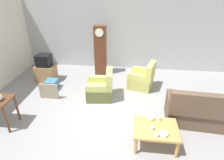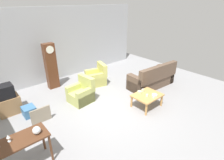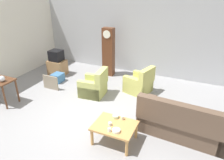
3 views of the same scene
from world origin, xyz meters
TOP-DOWN VIEW (x-y plane):
  - ground_plane at (0.00, 0.00)m, footprint 10.40×10.40m
  - garage_door_wall at (0.00, 3.60)m, footprint 8.40×0.16m
  - couch_floral at (2.29, 0.08)m, footprint 2.16×1.03m
  - armchair_olive_near at (-0.64, 1.05)m, footprint 0.86×0.84m
  - armchair_olive_far at (0.66, 1.87)m, footprint 0.97×0.95m
  - coffee_table_wood at (0.88, -0.76)m, footprint 0.96×0.76m
  - grandfather_clock at (-0.94, 2.81)m, footprint 0.44×0.30m
  - tv_stand_cabinet at (-2.84, 1.99)m, footprint 0.68×0.52m
  - tv_crt at (-2.84, 1.99)m, footprint 0.48×0.44m
  - framed_picture_leaning at (-2.25, 0.81)m, footprint 0.60×0.05m
  - storage_box_blue at (-2.41, 1.41)m, footprint 0.37×0.42m
  - glass_dome_cloche at (-2.78, -0.61)m, footprint 0.18×0.18m
  - cup_white_porcelain at (0.87, -1.03)m, footprint 0.07×0.07m
  - cup_blue_rimmed at (0.79, -0.81)m, footprint 0.08×0.08m
  - cup_cream_tall at (0.97, -0.49)m, footprint 0.08×0.08m
  - bowl_white_stacked at (1.01, -0.97)m, footprint 0.18×0.18m
  - bowl_shallow_green at (0.79, -0.49)m, footprint 0.16×0.16m

SIDE VIEW (x-z plane):
  - ground_plane at x=0.00m, z-range 0.00..0.00m
  - storage_box_blue at x=-2.41m, z-range 0.00..0.32m
  - framed_picture_leaning at x=-2.25m, z-range 0.00..0.50m
  - tv_stand_cabinet at x=-2.84m, z-range 0.00..0.60m
  - armchair_olive_near at x=-0.64m, z-range -0.15..0.77m
  - armchair_olive_far at x=0.66m, z-range -0.15..0.77m
  - couch_floral at x=2.29m, z-range -0.16..0.88m
  - coffee_table_wood at x=0.88m, z-range 0.17..0.63m
  - bowl_white_stacked at x=1.01m, z-range 0.47..0.52m
  - bowl_shallow_green at x=0.79m, z-range 0.47..0.53m
  - cup_blue_rimmed at x=0.79m, z-range 0.47..0.54m
  - cup_cream_tall at x=0.97m, z-range 0.47..0.55m
  - cup_white_porcelain at x=0.87m, z-range 0.47..0.56m
  - tv_crt at x=-2.84m, z-range 0.60..1.02m
  - glass_dome_cloche at x=-2.78m, z-range 0.79..0.97m
  - grandfather_clock at x=-0.94m, z-range 0.01..1.91m
  - garage_door_wall at x=0.00m, z-range 0.00..3.20m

